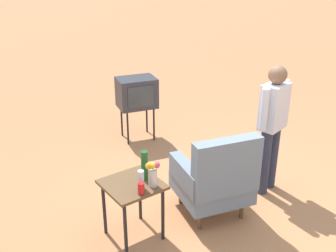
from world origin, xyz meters
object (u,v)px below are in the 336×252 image
at_px(armchair, 216,178).
at_px(flower_vase, 153,173).
at_px(tv_on_stand, 137,93).
at_px(soda_can_red, 141,188).
at_px(person_standing, 272,122).
at_px(bottle_short_clear, 141,180).
at_px(bottle_wine_green, 145,166).
at_px(side_table, 132,192).

relative_size(armchair, flower_vase, 4.00).
bearing_deg(armchair, tv_on_stand, -100.05).
bearing_deg(soda_can_red, armchair, -179.96).
distance_m(person_standing, soda_can_red, 1.92).
height_order(bottle_short_clear, flower_vase, flower_vase).
bearing_deg(armchair, bottle_short_clear, -5.10).
bearing_deg(person_standing, soda_can_red, 1.00).
bearing_deg(bottle_wine_green, soda_can_red, 50.17).
xyz_separation_m(person_standing, flower_vase, (1.73, -0.03, -0.13)).
xyz_separation_m(tv_on_stand, person_standing, (-0.50, 2.32, 0.16)).
bearing_deg(bottle_wine_green, armchair, 165.21).
relative_size(bottle_wine_green, flower_vase, 1.21).
xyz_separation_m(armchair, bottle_short_clear, (0.93, -0.08, 0.26)).
bearing_deg(side_table, armchair, 166.93).
relative_size(tv_on_stand, bottle_wine_green, 3.22).
bearing_deg(bottle_short_clear, flower_vase, 168.36).
bearing_deg(side_table, soda_can_red, 82.76).
bearing_deg(person_standing, armchair, 2.03).
bearing_deg(tv_on_stand, flower_vase, 61.87).
distance_m(armchair, side_table, 0.98).
xyz_separation_m(armchair, side_table, (0.95, -0.22, 0.06)).
height_order(person_standing, soda_can_red, person_standing).
height_order(side_table, bottle_short_clear, bottle_short_clear).
bearing_deg(tv_on_stand, bottle_wine_green, 60.24).
bearing_deg(side_table, bottle_wine_green, 176.56).
bearing_deg(bottle_short_clear, tv_on_stand, -120.75).
relative_size(tv_on_stand, soda_can_red, 8.44).
distance_m(side_table, tv_on_stand, 2.54).
relative_size(person_standing, flower_vase, 6.19).
distance_m(armchair, person_standing, 1.02).
height_order(side_table, bottle_wine_green, bottle_wine_green).
bearing_deg(flower_vase, person_standing, 179.17).
bearing_deg(flower_vase, bottle_wine_green, -91.32).
bearing_deg(person_standing, bottle_short_clear, -1.56).
height_order(armchair, person_standing, person_standing).
distance_m(bottle_wine_green, bottle_short_clear, 0.19).
xyz_separation_m(armchair, soda_can_red, (0.98, 0.00, 0.22)).
distance_m(tv_on_stand, bottle_wine_green, 2.46).
bearing_deg(bottle_wine_green, tv_on_stand, -119.76).
relative_size(side_table, tv_on_stand, 0.64).
bearing_deg(armchair, bottle_wine_green, -14.79).
xyz_separation_m(armchair, person_standing, (-0.92, -0.03, 0.44)).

